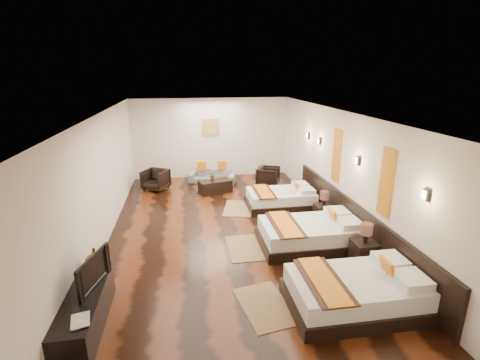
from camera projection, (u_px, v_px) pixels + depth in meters
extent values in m
cube|color=black|center=(228.00, 232.00, 8.36)|extent=(5.50, 9.50, 0.01)
cube|color=white|center=(227.00, 114.00, 7.52)|extent=(5.50, 9.50, 0.01)
cube|color=silver|center=(211.00, 138.00, 12.42)|extent=(5.50, 0.01, 2.80)
cube|color=silver|center=(101.00, 182.00, 7.52)|extent=(0.01, 9.50, 2.80)
cube|color=silver|center=(342.00, 171.00, 8.36)|extent=(0.01, 9.50, 2.80)
cube|color=black|center=(352.00, 221.00, 7.88)|extent=(0.08, 6.60, 0.90)
cube|color=black|center=(354.00, 301.00, 5.67)|extent=(2.15, 1.33, 0.23)
cube|color=white|center=(356.00, 286.00, 5.59)|extent=(2.05, 1.23, 0.31)
cube|color=orange|center=(388.00, 268.00, 5.59)|extent=(0.16, 0.33, 0.33)
cube|color=#38190F|center=(323.00, 281.00, 5.46)|extent=(0.56, 1.35, 0.02)
cube|color=orange|center=(323.00, 280.00, 5.45)|extent=(0.39, 1.35, 0.02)
cube|color=black|center=(309.00, 241.00, 7.68)|extent=(2.16, 1.34, 0.23)
cube|color=white|center=(310.00, 230.00, 7.60)|extent=(2.06, 1.24, 0.31)
cube|color=orange|center=(333.00, 216.00, 7.59)|extent=(0.16, 0.33, 0.33)
cube|color=#38190F|center=(285.00, 224.00, 7.46)|extent=(0.57, 1.36, 0.02)
cube|color=orange|center=(285.00, 224.00, 7.46)|extent=(0.39, 1.36, 0.02)
cube|color=black|center=(280.00, 203.00, 9.89)|extent=(1.89, 1.17, 0.20)
cube|color=white|center=(281.00, 196.00, 9.82)|extent=(1.80, 1.08, 0.27)
cube|color=orange|center=(297.00, 187.00, 9.82)|extent=(0.14, 0.29, 0.29)
cube|color=#38190F|center=(264.00, 192.00, 9.70)|extent=(0.50, 1.19, 0.02)
cube|color=orange|center=(264.00, 191.00, 9.70)|extent=(0.34, 1.19, 0.02)
cube|color=black|center=(364.00, 253.00, 6.87)|extent=(0.45, 0.45, 0.50)
cylinder|color=black|center=(365.00, 237.00, 6.77)|extent=(0.08, 0.08, 0.20)
cylinder|color=#3F2619|center=(366.00, 229.00, 6.72)|extent=(0.24, 0.24, 0.22)
cube|color=black|center=(323.00, 214.00, 8.84)|extent=(0.42, 0.42, 0.46)
cylinder|color=black|center=(324.00, 202.00, 8.74)|extent=(0.07, 0.07, 0.19)
cylinder|color=#3F2619|center=(324.00, 195.00, 8.69)|extent=(0.22, 0.22, 0.20)
cube|color=olive|center=(265.00, 306.00, 5.72)|extent=(0.95, 1.31, 0.01)
cube|color=olive|center=(245.00, 248.00, 7.59)|extent=(0.77, 1.21, 0.01)
cube|color=olive|center=(238.00, 208.00, 9.78)|extent=(1.01, 1.34, 0.01)
cube|color=black|center=(86.00, 312.00, 5.16)|extent=(0.50, 1.80, 0.55)
imported|color=black|center=(88.00, 271.00, 5.23)|extent=(0.36, 0.90, 0.52)
imported|color=black|center=(71.00, 323.00, 4.51)|extent=(0.30, 0.36, 0.03)
imported|color=brown|center=(95.00, 258.00, 5.80)|extent=(0.33, 0.33, 0.33)
imported|color=slate|center=(212.00, 176.00, 12.01)|extent=(1.71, 1.12, 0.46)
imported|color=black|center=(156.00, 180.00, 11.26)|extent=(0.98, 0.98, 0.67)
imported|color=black|center=(268.00, 177.00, 11.62)|extent=(0.94, 0.93, 0.65)
cube|color=black|center=(215.00, 186.00, 11.02)|extent=(1.10, 0.75, 0.40)
imported|color=#24561C|center=(213.00, 176.00, 10.98)|extent=(0.29, 0.27, 0.27)
cube|color=#D86014|center=(386.00, 183.00, 6.47)|extent=(0.04, 0.40, 1.30)
cube|color=#D86014|center=(337.00, 156.00, 8.55)|extent=(0.04, 0.40, 1.30)
cube|color=black|center=(426.00, 195.00, 5.39)|extent=(0.06, 0.12, 0.18)
cube|color=#FFD18C|center=(424.00, 195.00, 5.39)|extent=(0.02, 0.10, 0.14)
cube|color=black|center=(358.00, 160.00, 7.46)|extent=(0.06, 0.12, 0.18)
cube|color=#FFD18C|center=(357.00, 161.00, 7.46)|extent=(0.02, 0.10, 0.14)
cube|color=black|center=(319.00, 141.00, 9.54)|extent=(0.06, 0.12, 0.18)
cube|color=#FFD18C|center=(318.00, 141.00, 9.53)|extent=(0.02, 0.10, 0.14)
cube|color=black|center=(308.00, 135.00, 10.39)|extent=(0.06, 0.12, 0.18)
cube|color=#FFD18C|center=(307.00, 135.00, 10.38)|extent=(0.02, 0.10, 0.14)
cube|color=#AD873F|center=(211.00, 127.00, 12.28)|extent=(0.60, 0.04, 0.60)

